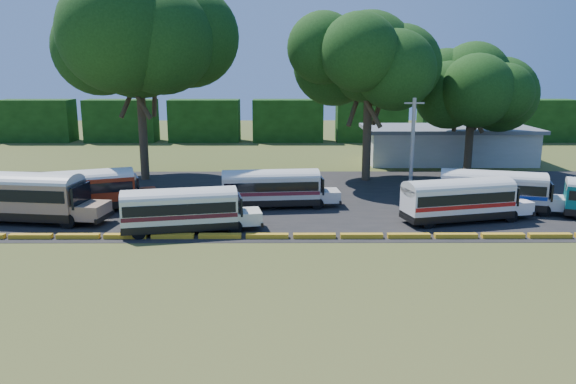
{
  "coord_description": "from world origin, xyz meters",
  "views": [
    {
      "loc": [
        -0.31,
        -33.12,
        10.7
      ],
      "look_at": [
        -0.16,
        6.0,
        1.89
      ],
      "focal_mm": 35.0,
      "sensor_mm": 36.0,
      "label": 1
    }
  ],
  "objects_px": {
    "bus_red": "(82,188)",
    "bus_white_red": "(461,198)",
    "tree_west": "(138,39)",
    "bus_beige": "(21,194)",
    "bus_cream_west": "(183,208)"
  },
  "relations": [
    {
      "from": "bus_red",
      "to": "bus_white_red",
      "type": "bearing_deg",
      "value": -26.79
    },
    {
      "from": "bus_red",
      "to": "tree_west",
      "type": "xyz_separation_m",
      "value": [
        1.6,
        12.5,
        11.27
      ]
    },
    {
      "from": "bus_beige",
      "to": "bus_white_red",
      "type": "xyz_separation_m",
      "value": [
        30.54,
        -0.1,
        -0.29
      ]
    },
    {
      "from": "bus_beige",
      "to": "bus_cream_west",
      "type": "height_order",
      "value": "bus_beige"
    },
    {
      "from": "bus_cream_west",
      "to": "tree_west",
      "type": "xyz_separation_m",
      "value": [
        -6.85,
        17.78,
        11.42
      ]
    },
    {
      "from": "bus_white_red",
      "to": "bus_red",
      "type": "bearing_deg",
      "value": 160.13
    },
    {
      "from": "bus_red",
      "to": "bus_white_red",
      "type": "distance_m",
      "value": 27.47
    },
    {
      "from": "bus_beige",
      "to": "tree_west",
      "type": "distance_m",
      "value": 19.42
    },
    {
      "from": "bus_red",
      "to": "bus_white_red",
      "type": "height_order",
      "value": "bus_red"
    },
    {
      "from": "bus_beige",
      "to": "bus_cream_west",
      "type": "xyz_separation_m",
      "value": [
        11.67,
        -2.57,
        -0.35
      ]
    },
    {
      "from": "bus_beige",
      "to": "bus_white_red",
      "type": "bearing_deg",
      "value": 7.92
    },
    {
      "from": "bus_red",
      "to": "bus_cream_west",
      "type": "bearing_deg",
      "value": -52.93
    },
    {
      "from": "bus_red",
      "to": "bus_cream_west",
      "type": "xyz_separation_m",
      "value": [
        8.45,
        -5.28,
        -0.15
      ]
    },
    {
      "from": "bus_white_red",
      "to": "tree_west",
      "type": "bearing_deg",
      "value": 135.24
    },
    {
      "from": "bus_red",
      "to": "tree_west",
      "type": "height_order",
      "value": "tree_west"
    }
  ]
}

